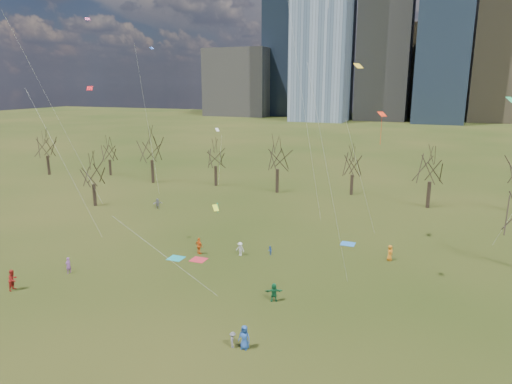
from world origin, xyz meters
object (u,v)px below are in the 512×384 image
(blanket_crimson, at_px, (199,260))
(person_0, at_px, (244,337))
(blanket_navy, at_px, (348,244))
(person_2, at_px, (13,280))
(person_4, at_px, (199,246))
(blanket_teal, at_px, (176,258))

(blanket_crimson, bearing_deg, person_0, -51.15)
(blanket_crimson, bearing_deg, blanket_navy, 37.40)
(blanket_navy, relative_size, blanket_crimson, 1.00)
(blanket_navy, bearing_deg, person_0, -97.11)
(person_2, xyz_separation_m, person_4, (11.42, 13.86, -0.04))
(blanket_teal, bearing_deg, person_2, -129.34)
(blanket_navy, relative_size, person_0, 0.91)
(person_0, distance_m, person_2, 23.00)
(blanket_teal, relative_size, person_4, 0.86)
(blanket_navy, xyz_separation_m, person_4, (-14.55, -9.02, 0.91))
(blanket_crimson, bearing_deg, person_2, -134.62)
(blanket_teal, xyz_separation_m, person_4, (1.72, 2.03, 0.91))
(person_2, bearing_deg, person_0, -101.57)
(person_0, bearing_deg, blanket_crimson, 130.56)
(person_0, relative_size, person_2, 0.91)
(blanket_navy, relative_size, person_2, 0.83)
(person_0, xyz_separation_m, person_4, (-11.56, 14.98, 0.04))
(blanket_teal, bearing_deg, blanket_crimson, 11.12)
(person_2, bearing_deg, blanket_crimson, -53.40)
(person_0, xyz_separation_m, person_2, (-22.98, 1.12, 0.08))
(person_0, distance_m, person_4, 18.92)
(blanket_crimson, height_order, person_2, person_2)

